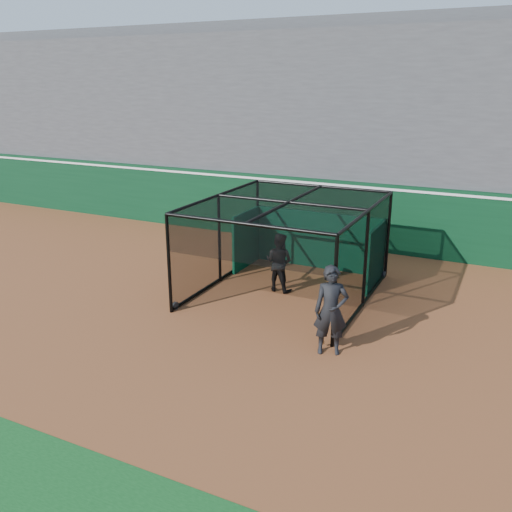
% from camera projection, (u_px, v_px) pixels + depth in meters
% --- Properties ---
extents(ground, '(120.00, 120.00, 0.00)m').
position_uv_depth(ground, '(208.00, 328.00, 13.74)').
color(ground, brown).
rests_on(ground, ground).
extents(outfield_wall, '(50.00, 0.50, 2.50)m').
position_uv_depth(outfield_wall, '(322.00, 210.00, 20.62)').
color(outfield_wall, '#09341A').
rests_on(outfield_wall, ground).
extents(grandstand, '(50.00, 7.85, 8.95)m').
position_uv_depth(grandstand, '(354.00, 118.00, 22.86)').
color(grandstand, '#4C4C4F').
rests_on(grandstand, ground).
extents(batting_cage, '(4.65, 5.47, 2.73)m').
position_uv_depth(batting_cage, '(288.00, 249.00, 15.65)').
color(batting_cage, black).
rests_on(batting_cage, ground).
extents(batter, '(0.91, 0.74, 1.77)m').
position_uv_depth(batter, '(279.00, 262.00, 15.98)').
color(batter, black).
rests_on(batter, ground).
extents(on_deck_player, '(0.90, 0.75, 2.10)m').
position_uv_depth(on_deck_player, '(331.00, 311.00, 12.20)').
color(on_deck_player, black).
rests_on(on_deck_player, ground).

